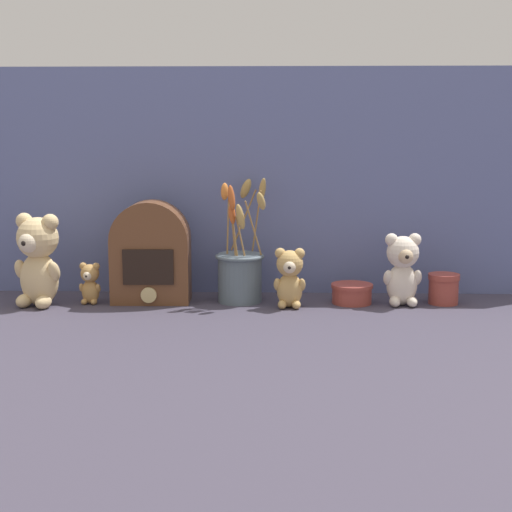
{
  "coord_description": "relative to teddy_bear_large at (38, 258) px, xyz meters",
  "views": [
    {
      "loc": [
        0.06,
        -1.91,
        0.44
      ],
      "look_at": [
        0.0,
        0.02,
        0.12
      ],
      "focal_mm": 55.0,
      "sensor_mm": 36.0,
      "label": 1
    }
  ],
  "objects": [
    {
      "name": "backdrop_wall",
      "position": [
        0.54,
        0.18,
        0.18
      ],
      "size": [
        1.71,
        0.02,
        0.6
      ],
      "color": "slate",
      "rests_on": "ground"
    },
    {
      "name": "teddy_bear_small",
      "position": [
        0.62,
        0.0,
        -0.04
      ],
      "size": [
        0.08,
        0.08,
        0.15
      ],
      "color": "tan",
      "rests_on": "ground"
    },
    {
      "name": "ground_plane",
      "position": [
        0.54,
        0.02,
        -0.12
      ],
      "size": [
        4.0,
        4.0,
        0.0
      ],
      "primitive_type": "plane",
      "color": "#3D3847"
    },
    {
      "name": "teddy_bear_medium",
      "position": [
        0.9,
        0.04,
        -0.03
      ],
      "size": [
        0.1,
        0.09,
        0.18
      ],
      "color": "beige",
      "rests_on": "ground"
    },
    {
      "name": "vintage_radio",
      "position": [
        0.27,
        0.05,
        0.0
      ],
      "size": [
        0.2,
        0.11,
        0.26
      ],
      "color": "brown",
      "rests_on": "ground"
    },
    {
      "name": "teddy_bear_large",
      "position": [
        0.0,
        0.0,
        0.0
      ],
      "size": [
        0.13,
        0.12,
        0.23
      ],
      "color": "#DBBC84",
      "rests_on": "ground"
    },
    {
      "name": "teddy_bear_tiny",
      "position": [
        0.12,
        0.03,
        -0.07
      ],
      "size": [
        0.06,
        0.05,
        0.11
      ],
      "color": "tan",
      "rests_on": "ground"
    },
    {
      "name": "flower_vase",
      "position": [
        0.5,
        0.06,
        -0.04
      ],
      "size": [
        0.14,
        0.17,
        0.32
      ],
      "color": "slate",
      "rests_on": "ground"
    },
    {
      "name": "decorative_tin_tall",
      "position": [
        1.01,
        0.06,
        -0.08
      ],
      "size": [
        0.08,
        0.08,
        0.08
      ],
      "color": "#993D33",
      "rests_on": "ground"
    },
    {
      "name": "decorative_tin_short",
      "position": [
        0.78,
        0.05,
        -0.1
      ],
      "size": [
        0.11,
        0.11,
        0.05
      ],
      "color": "#993D33",
      "rests_on": "ground"
    }
  ]
}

